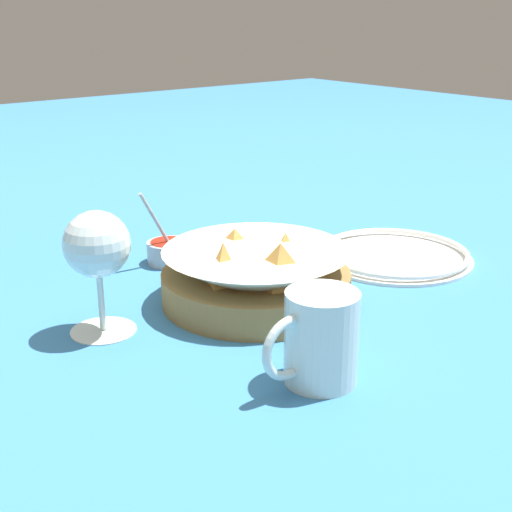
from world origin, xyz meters
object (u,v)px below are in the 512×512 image
Objects in this scene: side_plate at (394,254)px; beer_mug at (320,341)px; food_basket at (256,277)px; wine_glass at (97,249)px; sauce_cup at (166,251)px.

beer_mug is at bearing 29.62° from side_plate.
food_basket is 1.04× the size of side_plate.
wine_glass is at bearing -64.67° from beer_mug.
sauce_cup is 0.49× the size of side_plate.
food_basket is 0.20m from wine_glass.
sauce_cup is at bearing -35.90° from side_plate.
food_basket is at bearing 93.91° from sauce_cup.
food_basket is at bearing 167.52° from wine_glass.
beer_mug is 0.49× the size of side_plate.
sauce_cup is 1.00× the size of beer_mug.
food_basket is 2.13× the size of sauce_cup.
sauce_cup is at bearing -99.64° from beer_mug.
sauce_cup is (0.01, -0.19, -0.01)m from food_basket.
wine_glass reaches higher than food_basket.
side_plate is at bearing 178.95° from food_basket.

